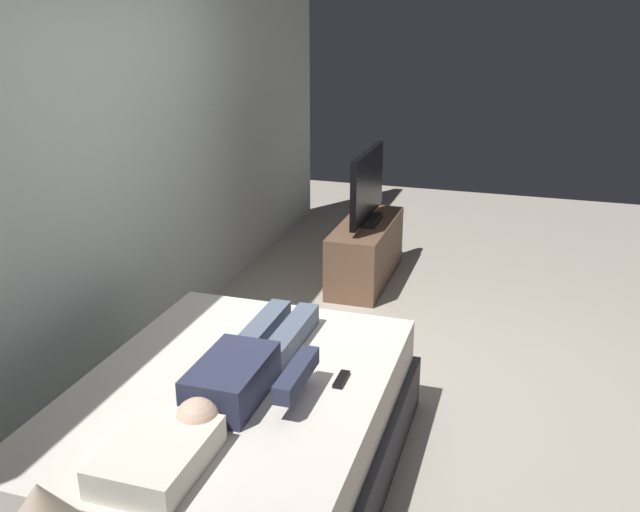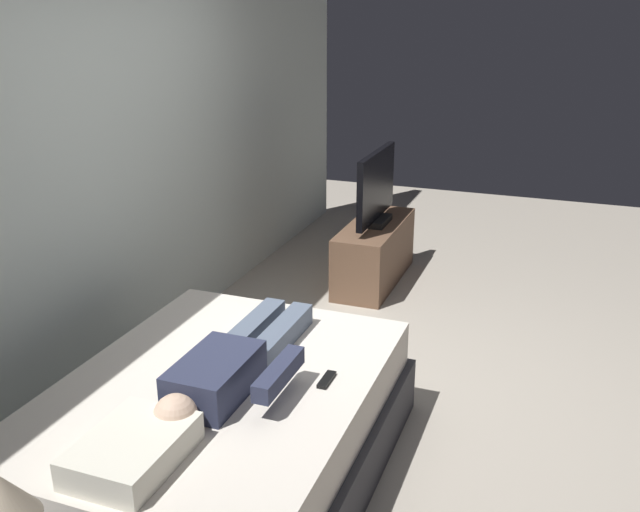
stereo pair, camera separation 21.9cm
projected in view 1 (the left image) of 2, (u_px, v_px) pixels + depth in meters
The scene contains 9 objects.
ground_plane at pixel (389, 403), 4.04m from camera, with size 10.00×10.00×0.00m, color #ADA393.
back_wall at pixel (143, 134), 4.40m from camera, with size 6.40×0.10×2.80m, color silver.
bed at pixel (233, 436), 3.29m from camera, with size 1.93×1.45×0.54m.
pillow at pixel (157, 456), 2.59m from camera, with size 0.48×0.34×0.12m, color silver.
person at pixel (247, 368), 3.17m from camera, with size 1.26×0.46×0.18m.
remote at pixel (341, 379), 3.22m from camera, with size 0.15×0.04×0.02m, color black.
tv_stand at pixel (366, 252), 5.75m from camera, with size 1.10×0.40×0.50m, color brown.
tv at pixel (367, 189), 5.57m from camera, with size 0.88×0.20×0.59m.
lamp at pixel (40, 510), 1.95m from camera, with size 0.22×0.22×0.42m.
Camera 1 is at (-3.46, -0.67, 2.18)m, focal length 39.27 mm.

